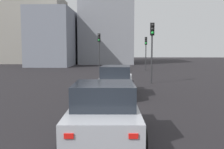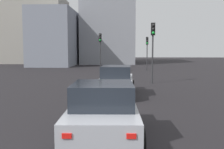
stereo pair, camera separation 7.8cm
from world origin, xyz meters
name	(u,v)px [view 1 (the left image)]	position (x,y,z in m)	size (l,w,h in m)	color
car_white_lead	(116,81)	(9.23, -0.14, 0.77)	(4.76, 2.09, 1.61)	silver
car_silver_second	(104,112)	(1.99, 0.05, 0.76)	(4.14, 2.14, 1.58)	#A8AAB2
traffic_light_near_left	(146,46)	(26.42, -3.39, 2.85)	(0.32, 0.30, 3.96)	#2D2D30
traffic_light_near_right	(99,44)	(23.82, 1.94, 3.03)	(0.32, 0.30, 4.22)	#2D2D30
traffic_light_far_left	(152,40)	(14.14, -2.67, 3.15)	(0.32, 0.29, 4.39)	#2D2D30
building_facade_left	(108,26)	(45.19, 2.00, 6.95)	(14.98, 9.11, 13.89)	gray
building_facade_center	(57,38)	(38.01, 10.00, 4.27)	(14.50, 6.15, 8.54)	gray
building_facade_right	(32,31)	(43.93, 16.00, 5.91)	(9.14, 11.64, 11.81)	gray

